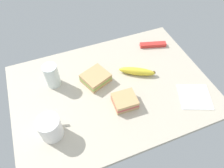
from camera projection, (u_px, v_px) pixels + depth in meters
tabletop at (112, 89)px, 98.69cm from camera, size 90.00×64.00×2.00cm
coffee_mug_black at (50, 127)px, 79.77cm from camera, size 8.84×11.32×9.74cm
sandwich_main at (125, 101)px, 90.72cm from camera, size 10.15×9.22×4.40cm
sandwich_side at (96, 78)px, 98.89cm from camera, size 14.33×13.69×4.40cm
glass_of_milk at (52, 77)px, 95.74cm from camera, size 6.53×6.53×11.41cm
banana at (137, 71)px, 101.99cm from camera, size 16.82×12.03×3.71cm
snack_bar at (153, 45)px, 115.47cm from camera, size 14.35×6.76×2.00cm
paper_napkin at (195, 97)px, 94.66cm from camera, size 17.72×17.72×0.30cm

